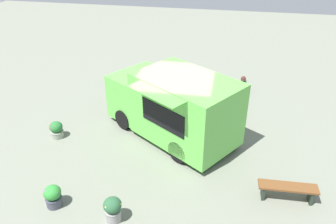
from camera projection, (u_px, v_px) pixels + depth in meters
name	position (u px, v px, depth m)	size (l,w,h in m)	color
ground_plane	(175.00, 138.00, 12.34)	(40.00, 40.00, 0.00)	gray
food_truck	(173.00, 107.00, 11.93)	(4.63, 5.24, 2.45)	#63BF4C
person_customer	(242.00, 87.00, 15.27)	(0.76, 0.58, 0.84)	black
planter_flowering_near	(53.00, 196.00, 9.28)	(0.47, 0.47, 0.67)	#424451
planter_flowering_far	(56.00, 130.00, 12.24)	(0.48, 0.48, 0.63)	gray
planter_flowering_side	(113.00, 209.00, 8.81)	(0.48, 0.48, 0.74)	gray
plaza_bench	(288.00, 189.00, 9.48)	(0.46, 1.64, 0.49)	brown
trash_bin	(148.00, 79.00, 15.68)	(0.43, 0.43, 0.96)	#4D4E59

